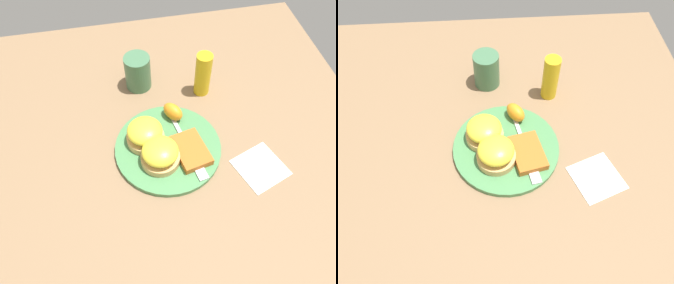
{
  "view_description": "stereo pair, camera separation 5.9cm",
  "coord_description": "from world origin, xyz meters",
  "views": [
    {
      "loc": [
        -0.45,
        0.09,
        0.7
      ],
      "look_at": [
        0.0,
        0.0,
        0.03
      ],
      "focal_mm": 35.0,
      "sensor_mm": 36.0,
      "label": 1
    },
    {
      "loc": [
        -0.46,
        0.03,
        0.7
      ],
      "look_at": [
        0.0,
        0.0,
        0.03
      ],
      "focal_mm": 35.0,
      "sensor_mm": 36.0,
      "label": 2
    }
  ],
  "objects": [
    {
      "name": "sandwich_benedict_right",
      "position": [
        -0.04,
        0.03,
        0.04
      ],
      "size": [
        0.1,
        0.1,
        0.06
      ],
      "color": "tan",
      "rests_on": "plate"
    },
    {
      "name": "ground_plane",
      "position": [
        0.0,
        0.0,
        0.0
      ],
      "size": [
        1.1,
        1.1,
        0.0
      ],
      "primitive_type": "plane",
      "color": "#846647"
    },
    {
      "name": "plate",
      "position": [
        0.0,
        0.0,
        0.01
      ],
      "size": [
        0.27,
        0.27,
        0.01
      ],
      "primitive_type": "cylinder",
      "color": "#47844C",
      "rests_on": "ground_plane"
    },
    {
      "name": "napkin",
      "position": [
        -0.1,
        -0.21,
        0.0
      ],
      "size": [
        0.14,
        0.14,
        0.0
      ],
      "primitive_type": "cube",
      "rotation": [
        0.0,
        0.0,
        0.35
      ],
      "color": "white",
      "rests_on": "ground_plane"
    },
    {
      "name": "fork",
      "position": [
        -0.03,
        -0.05,
        0.02
      ],
      "size": [
        0.2,
        0.05,
        0.0
      ],
      "color": "silver",
      "rests_on": "plate"
    },
    {
      "name": "sandwich_benedict_left",
      "position": [
        0.03,
        0.05,
        0.04
      ],
      "size": [
        0.1,
        0.1,
        0.06
      ],
      "color": "tan",
      "rests_on": "plate"
    },
    {
      "name": "orange_wedge",
      "position": [
        0.09,
        -0.03,
        0.04
      ],
      "size": [
        0.07,
        0.06,
        0.04
      ],
      "primitive_type": "ellipsoid",
      "rotation": [
        0.0,
        0.0,
        0.61
      ],
      "color": "orange",
      "rests_on": "plate"
    },
    {
      "name": "cup",
      "position": [
        0.24,
        0.04,
        0.05
      ],
      "size": [
        0.11,
        0.07,
        0.1
      ],
      "color": "#42704C",
      "rests_on": "ground_plane"
    },
    {
      "name": "condiment_bottle",
      "position": [
        0.18,
        -0.13,
        0.07
      ],
      "size": [
        0.04,
        0.04,
        0.13
      ],
      "primitive_type": "cylinder",
      "color": "gold",
      "rests_on": "ground_plane"
    },
    {
      "name": "hashbrown_patty",
      "position": [
        -0.03,
        -0.05,
        0.02
      ],
      "size": [
        0.12,
        0.09,
        0.02
      ],
      "primitive_type": "cube",
      "rotation": [
        0.0,
        0.0,
        0.21
      ],
      "color": "#B86222",
      "rests_on": "plate"
    }
  ]
}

